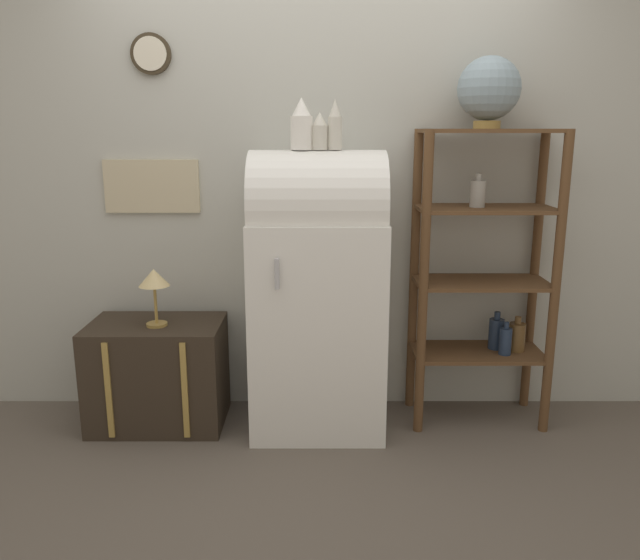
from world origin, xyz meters
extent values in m
plane|color=#60564C|center=(0.00, 0.00, 0.00)|extent=(12.00, 12.00, 0.00)
cube|color=#B7B7AD|center=(0.00, 0.58, 1.35)|extent=(7.00, 0.05, 2.70)
cylinder|color=#382D1E|center=(-0.88, 0.54, 1.98)|extent=(0.21, 0.03, 0.21)
cylinder|color=beige|center=(-0.88, 0.52, 1.98)|extent=(0.17, 0.01, 0.17)
cube|color=#C6B793|center=(-0.92, 0.54, 1.29)|extent=(0.52, 0.02, 0.29)
cube|color=white|center=(0.00, 0.26, 0.57)|extent=(0.70, 0.57, 1.14)
cylinder|color=white|center=(0.00, 0.26, 1.22)|extent=(0.68, 0.55, 0.55)
cylinder|color=#B7B7BC|center=(-0.19, -0.04, 0.93)|extent=(0.02, 0.02, 0.15)
cube|color=#33281E|center=(-0.88, 0.28, 0.29)|extent=(0.71, 0.46, 0.58)
cube|color=#AD8942|center=(-1.07, 0.04, 0.29)|extent=(0.03, 0.01, 0.52)
cube|color=#AD8942|center=(-0.68, 0.04, 0.29)|extent=(0.03, 0.01, 0.52)
cylinder|color=brown|center=(0.55, 0.18, 0.80)|extent=(0.05, 0.05, 1.60)
cylinder|color=brown|center=(1.23, 0.18, 0.80)|extent=(0.05, 0.05, 1.60)
cylinder|color=brown|center=(0.55, 0.51, 0.80)|extent=(0.05, 0.05, 1.60)
cylinder|color=brown|center=(1.23, 0.51, 0.80)|extent=(0.05, 0.05, 1.60)
cube|color=brown|center=(0.89, 0.34, 0.39)|extent=(0.71, 0.36, 0.02)
cube|color=brown|center=(0.89, 0.34, 0.79)|extent=(0.71, 0.36, 0.02)
cube|color=brown|center=(0.89, 0.34, 1.19)|extent=(0.71, 0.36, 0.02)
cube|color=brown|center=(0.89, 0.34, 1.59)|extent=(0.71, 0.36, 0.02)
cylinder|color=#9E998E|center=(0.84, 0.34, 1.27)|extent=(0.08, 0.08, 0.14)
cylinder|color=#9E998E|center=(0.84, 0.34, 1.35)|extent=(0.03, 0.03, 0.03)
cylinder|color=#23334C|center=(1.00, 0.38, 0.48)|extent=(0.08, 0.08, 0.17)
cylinder|color=#23334C|center=(1.00, 0.38, 0.59)|extent=(0.03, 0.03, 0.04)
cylinder|color=#23334C|center=(1.02, 0.28, 0.47)|extent=(0.07, 0.07, 0.15)
cylinder|color=#23334C|center=(1.02, 0.28, 0.57)|extent=(0.03, 0.03, 0.04)
cylinder|color=brown|center=(1.10, 0.34, 0.48)|extent=(0.09, 0.09, 0.16)
cylinder|color=brown|center=(1.10, 0.34, 0.58)|extent=(0.04, 0.04, 0.04)
cylinder|color=#AD8942|center=(0.87, 0.35, 1.62)|extent=(0.14, 0.14, 0.04)
sphere|color=#7F939E|center=(0.87, 0.35, 1.80)|extent=(0.32, 0.32, 0.32)
cylinder|color=white|center=(-0.08, 0.25, 1.58)|extent=(0.11, 0.11, 0.16)
cone|color=white|center=(-0.08, 0.25, 1.70)|extent=(0.09, 0.09, 0.09)
cylinder|color=beige|center=(0.01, 0.25, 1.55)|extent=(0.08, 0.08, 0.12)
cone|color=beige|center=(0.01, 0.25, 1.64)|extent=(0.07, 0.07, 0.06)
cylinder|color=beige|center=(0.09, 0.25, 1.57)|extent=(0.07, 0.07, 0.16)
cone|color=beige|center=(0.09, 0.25, 1.70)|extent=(0.06, 0.06, 0.09)
cylinder|color=#AD8942|center=(-0.86, 0.24, 0.58)|extent=(0.11, 0.11, 0.02)
cylinder|color=#AD8942|center=(-0.86, 0.24, 0.69)|extent=(0.02, 0.02, 0.20)
cone|color=#DBC184|center=(-0.86, 0.24, 0.84)|extent=(0.16, 0.16, 0.09)
camera|label=1|loc=(0.01, -2.93, 1.59)|focal=35.00mm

